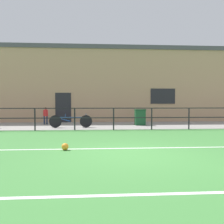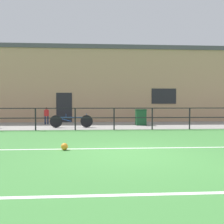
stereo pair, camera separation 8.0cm
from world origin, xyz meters
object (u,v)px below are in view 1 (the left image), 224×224
at_px(bicycle_parked_1, 71,121).
at_px(trash_bin_0, 140,117).
at_px(soccer_ball_match, 65,147).
at_px(spectator_child, 46,115).

relative_size(bicycle_parked_1, trash_bin_0, 2.43).
relative_size(soccer_ball_match, trash_bin_0, 0.22).
bearing_deg(bicycle_parked_1, spectator_child, 129.48).
bearing_deg(soccer_ball_match, trash_bin_0, 64.31).
bearing_deg(soccer_ball_match, bicycle_parked_1, 93.77).
height_order(spectator_child, trash_bin_0, spectator_child).
height_order(soccer_ball_match, trash_bin_0, trash_bin_0).
height_order(soccer_ball_match, bicycle_parked_1, bicycle_parked_1).
xyz_separation_m(soccer_ball_match, spectator_child, (-2.22, 8.70, 0.54)).
bearing_deg(spectator_child, bicycle_parked_1, 120.64).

